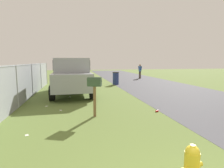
# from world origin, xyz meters

# --- Properties ---
(road_asphalt) EXTENTS (60.00, 6.09, 0.01)m
(road_asphalt) POSITION_xyz_m (6.00, -4.59, 0.00)
(road_asphalt) COLOR #47474C
(road_asphalt) RESTS_ON ground
(fire_hydrant) EXTENTS (0.39, 0.42, 0.70)m
(fire_hydrant) POSITION_xyz_m (1.31, -0.07, 0.34)
(fire_hydrant) COLOR yellow
(fire_hydrant) RESTS_ON ground
(mailbox) EXTENTS (0.36, 0.52, 1.39)m
(mailbox) POSITION_xyz_m (5.28, 0.97, 1.11)
(mailbox) COLOR brown
(mailbox) RESTS_ON ground
(pickup_truck) EXTENTS (5.17, 2.34, 2.09)m
(pickup_truck) POSITION_xyz_m (9.83, 1.79, 1.10)
(pickup_truck) COLOR #93999E
(pickup_truck) RESTS_ON ground
(trash_bin) EXTENTS (0.52, 0.52, 1.04)m
(trash_bin) POSITION_xyz_m (13.73, -1.69, 0.53)
(trash_bin) COLOR navy
(trash_bin) RESTS_ON ground
(pedestrian) EXTENTS (0.45, 0.34, 1.59)m
(pedestrian) POSITION_xyz_m (18.44, -5.53, 0.91)
(pedestrian) COLOR #4C4238
(pedestrian) RESTS_ON ground
(fence_section) EXTENTS (13.63, 0.07, 1.78)m
(fence_section) POSITION_xyz_m (8.46, 3.96, 0.96)
(fence_section) COLOR #9EA3A8
(fence_section) RESTS_ON ground
(litter_wrapper_near_hydrant) EXTENTS (0.14, 0.13, 0.01)m
(litter_wrapper_near_hydrant) POSITION_xyz_m (7.13, 2.85, 0.00)
(litter_wrapper_near_hydrant) COLOR silver
(litter_wrapper_near_hydrant) RESTS_ON ground
(litter_cup_far_scatter) EXTENTS (0.11, 0.10, 0.08)m
(litter_cup_far_scatter) POSITION_xyz_m (8.80, 1.92, 0.04)
(litter_cup_far_scatter) COLOR white
(litter_cup_far_scatter) RESTS_ON ground
(litter_wrapper_midfield_a) EXTENTS (0.14, 0.13, 0.01)m
(litter_wrapper_midfield_a) POSITION_xyz_m (6.34, 2.20, 0.00)
(litter_wrapper_midfield_a) COLOR silver
(litter_wrapper_midfield_a) RESTS_ON ground
(litter_wrapper_midfield_b) EXTENTS (0.14, 0.12, 0.01)m
(litter_wrapper_midfield_b) POSITION_xyz_m (3.99, 2.90, 0.00)
(litter_wrapper_midfield_b) COLOR silver
(litter_wrapper_midfield_b) RESTS_ON ground
(litter_can_by_mailbox) EXTENTS (0.11, 0.14, 0.07)m
(litter_can_by_mailbox) POSITION_xyz_m (5.37, -1.43, 0.03)
(litter_can_by_mailbox) COLOR red
(litter_can_by_mailbox) RESTS_ON ground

